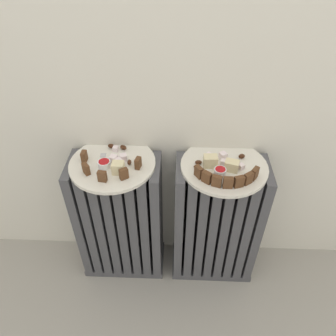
% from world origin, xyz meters
% --- Properties ---
extents(ground_plane, '(6.00, 6.00, 0.00)m').
position_xyz_m(ground_plane, '(0.00, 0.00, 0.00)').
color(ground_plane, gray).
extents(radiator_left, '(0.35, 0.18, 0.59)m').
position_xyz_m(radiator_left, '(-0.20, 0.28, 0.29)').
color(radiator_left, '#47474C').
rests_on(radiator_left, ground_plane).
extents(radiator_right, '(0.35, 0.18, 0.59)m').
position_xyz_m(radiator_right, '(0.20, 0.28, 0.29)').
color(radiator_right, '#47474C').
rests_on(radiator_right, ground_plane).
extents(plate_left, '(0.30, 0.30, 0.01)m').
position_xyz_m(plate_left, '(-0.20, 0.28, 0.59)').
color(plate_left, silver).
rests_on(plate_left, radiator_left).
extents(plate_right, '(0.30, 0.30, 0.01)m').
position_xyz_m(plate_right, '(0.20, 0.28, 0.59)').
color(plate_right, silver).
rests_on(plate_right, radiator_right).
extents(dark_cake_slice_left_0, '(0.02, 0.03, 0.04)m').
position_xyz_m(dark_cake_slice_left_0, '(-0.29, 0.28, 0.62)').
color(dark_cake_slice_left_0, '#56351E').
rests_on(dark_cake_slice_left_0, plate_left).
extents(dark_cake_slice_left_1, '(0.03, 0.03, 0.04)m').
position_xyz_m(dark_cake_slice_left_1, '(-0.27, 0.22, 0.62)').
color(dark_cake_slice_left_1, '#56351E').
rests_on(dark_cake_slice_left_1, plate_left).
extents(dark_cake_slice_left_2, '(0.03, 0.02, 0.04)m').
position_xyz_m(dark_cake_slice_left_2, '(-0.21, 0.18, 0.62)').
color(dark_cake_slice_left_2, '#56351E').
rests_on(dark_cake_slice_left_2, plate_left).
extents(dark_cake_slice_left_3, '(0.03, 0.03, 0.04)m').
position_xyz_m(dark_cake_slice_left_3, '(-0.14, 0.20, 0.62)').
color(dark_cake_slice_left_3, '#56351E').
rests_on(dark_cake_slice_left_3, plate_left).
extents(dark_cake_slice_left_4, '(0.02, 0.03, 0.04)m').
position_xyz_m(dark_cake_slice_left_4, '(-0.10, 0.26, 0.62)').
color(dark_cake_slice_left_4, '#56351E').
rests_on(dark_cake_slice_left_4, plate_left).
extents(marble_cake_slice_left_0, '(0.04, 0.04, 0.04)m').
position_xyz_m(marble_cake_slice_left_0, '(-0.17, 0.23, 0.62)').
color(marble_cake_slice_left_0, beige).
rests_on(marble_cake_slice_left_0, plate_left).
extents(turkish_delight_left_0, '(0.03, 0.03, 0.02)m').
position_xyz_m(turkish_delight_left_0, '(-0.17, 0.27, 0.61)').
color(turkish_delight_left_0, white).
rests_on(turkish_delight_left_0, plate_left).
extents(turkish_delight_left_1, '(0.03, 0.03, 0.02)m').
position_xyz_m(turkish_delight_left_1, '(-0.16, 0.29, 0.61)').
color(turkish_delight_left_1, white).
rests_on(turkish_delight_left_1, plate_left).
extents(turkish_delight_left_2, '(0.03, 0.03, 0.02)m').
position_xyz_m(turkish_delight_left_2, '(-0.19, 0.28, 0.61)').
color(turkish_delight_left_2, white).
rests_on(turkish_delight_left_2, plate_left).
extents(turkish_delight_left_3, '(0.02, 0.02, 0.02)m').
position_xyz_m(turkish_delight_left_3, '(-0.19, 0.34, 0.61)').
color(turkish_delight_left_3, white).
rests_on(turkish_delight_left_3, plate_left).
extents(medjool_date_left_0, '(0.02, 0.03, 0.01)m').
position_xyz_m(medjool_date_left_0, '(-0.13, 0.27, 0.61)').
color(medjool_date_left_0, '#3D1E0F').
rests_on(medjool_date_left_0, plate_left).
extents(medjool_date_left_1, '(0.03, 0.03, 0.02)m').
position_xyz_m(medjool_date_left_1, '(-0.17, 0.36, 0.61)').
color(medjool_date_left_1, '#3D1E0F').
rests_on(medjool_date_left_1, plate_left).
extents(medjool_date_left_2, '(0.03, 0.02, 0.02)m').
position_xyz_m(medjool_date_left_2, '(-0.21, 0.36, 0.61)').
color(medjool_date_left_2, '#3D1E0F').
rests_on(medjool_date_left_2, plate_left).
extents(jam_bowl_left, '(0.05, 0.05, 0.02)m').
position_xyz_m(jam_bowl_left, '(-0.22, 0.26, 0.61)').
color(jam_bowl_left, white).
rests_on(jam_bowl_left, plate_left).
extents(dark_cake_slice_right_0, '(0.03, 0.03, 0.04)m').
position_xyz_m(dark_cake_slice_right_0, '(0.10, 0.22, 0.62)').
color(dark_cake_slice_right_0, '#56351E').
rests_on(dark_cake_slice_right_0, plate_right).
extents(dark_cake_slice_right_1, '(0.03, 0.03, 0.04)m').
position_xyz_m(dark_cake_slice_right_1, '(0.13, 0.19, 0.62)').
color(dark_cake_slice_right_1, '#56351E').
rests_on(dark_cake_slice_right_1, plate_right).
extents(dark_cake_slice_right_2, '(0.03, 0.02, 0.04)m').
position_xyz_m(dark_cake_slice_right_2, '(0.16, 0.17, 0.62)').
color(dark_cake_slice_right_2, '#56351E').
rests_on(dark_cake_slice_right_2, plate_right).
extents(dark_cake_slice_right_3, '(0.03, 0.02, 0.04)m').
position_xyz_m(dark_cake_slice_right_3, '(0.20, 0.17, 0.62)').
color(dark_cake_slice_right_3, '#56351E').
rests_on(dark_cake_slice_right_3, plate_right).
extents(dark_cake_slice_right_4, '(0.03, 0.02, 0.04)m').
position_xyz_m(dark_cake_slice_right_4, '(0.23, 0.17, 0.62)').
color(dark_cake_slice_right_4, '#56351E').
rests_on(dark_cake_slice_right_4, plate_right).
extents(dark_cake_slice_right_5, '(0.03, 0.03, 0.04)m').
position_xyz_m(dark_cake_slice_right_5, '(0.26, 0.19, 0.62)').
color(dark_cake_slice_right_5, '#56351E').
rests_on(dark_cake_slice_right_5, plate_right).
extents(dark_cake_slice_right_6, '(0.03, 0.03, 0.04)m').
position_xyz_m(dark_cake_slice_right_6, '(0.29, 0.22, 0.62)').
color(dark_cake_slice_right_6, '#56351E').
rests_on(dark_cake_slice_right_6, plate_right).
extents(marble_cake_slice_right_0, '(0.05, 0.04, 0.04)m').
position_xyz_m(marble_cake_slice_right_0, '(0.22, 0.26, 0.62)').
color(marble_cake_slice_right_0, beige).
rests_on(marble_cake_slice_right_0, plate_right).
extents(marble_cake_slice_right_1, '(0.05, 0.04, 0.04)m').
position_xyz_m(marble_cake_slice_right_1, '(0.15, 0.27, 0.62)').
color(marble_cake_slice_right_1, beige).
rests_on(marble_cake_slice_right_1, plate_right).
extents(turkish_delight_right_0, '(0.03, 0.03, 0.02)m').
position_xyz_m(turkish_delight_right_0, '(0.19, 0.32, 0.61)').
color(turkish_delight_right_0, white).
rests_on(turkish_delight_right_0, plate_right).
extents(turkish_delight_right_1, '(0.02, 0.02, 0.02)m').
position_xyz_m(turkish_delight_right_1, '(0.19, 0.28, 0.61)').
color(turkish_delight_right_1, white).
rests_on(turkish_delight_right_1, plate_right).
extents(turkish_delight_right_2, '(0.03, 0.03, 0.02)m').
position_xyz_m(turkish_delight_right_2, '(0.14, 0.32, 0.61)').
color(turkish_delight_right_2, white).
rests_on(turkish_delight_right_2, plate_right).
extents(turkish_delight_right_3, '(0.03, 0.03, 0.02)m').
position_xyz_m(turkish_delight_right_3, '(0.25, 0.26, 0.61)').
color(turkish_delight_right_3, white).
rests_on(turkish_delight_right_3, plate_right).
extents(medjool_date_right_0, '(0.02, 0.02, 0.01)m').
position_xyz_m(medjool_date_right_0, '(0.11, 0.28, 0.61)').
color(medjool_date_right_0, '#3D1E0F').
rests_on(medjool_date_right_0, plate_right).
extents(medjool_date_right_1, '(0.03, 0.02, 0.02)m').
position_xyz_m(medjool_date_right_1, '(0.10, 0.26, 0.61)').
color(medjool_date_right_1, '#3D1E0F').
rests_on(medjool_date_right_1, plate_right).
extents(medjool_date_right_2, '(0.03, 0.02, 0.02)m').
position_xyz_m(medjool_date_right_2, '(0.26, 0.32, 0.61)').
color(medjool_date_right_2, '#3D1E0F').
rests_on(medjool_date_right_2, plate_right).
extents(jam_bowl_right, '(0.04, 0.04, 0.03)m').
position_xyz_m(jam_bowl_right, '(0.18, 0.23, 0.61)').
color(jam_bowl_right, white).
rests_on(jam_bowl_right, plate_right).
extents(fork, '(0.02, 0.10, 0.00)m').
position_xyz_m(fork, '(-0.23, 0.28, 0.60)').
color(fork, '#B7B7BC').
rests_on(fork, plate_left).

